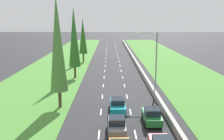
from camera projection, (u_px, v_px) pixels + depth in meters
ground_plane at (112, 63)px, 62.40m from camera, size 300.00×300.00×0.00m
grass_verge_left at (61, 63)px, 62.26m from camera, size 14.00×140.00×0.04m
grass_verge_right at (170, 63)px, 62.54m from camera, size 14.00×140.00×0.04m
median_barrier at (135, 62)px, 62.37m from camera, size 0.44×120.00×0.85m
lane_markings at (112, 63)px, 62.39m from camera, size 3.64×116.00×0.01m
grey_hatchback_centre_lane at (117, 125)px, 24.35m from camera, size 1.74×3.90×1.72m
teal_sedan_centre_lane_fourth at (118, 105)px, 30.12m from camera, size 1.82×4.50×1.64m
green_hatchback_right_lane at (152, 116)px, 26.64m from camera, size 1.74×3.90×1.72m
poplar_tree_second at (58, 44)px, 30.04m from camera, size 2.14×2.14×13.68m
poplar_tree_third at (74, 37)px, 45.84m from camera, size 2.12×2.12×12.91m
poplar_tree_fourth at (83, 36)px, 63.38m from camera, size 2.07×2.07×10.97m
street_light_mast at (154, 57)px, 38.21m from camera, size 3.20×0.28×9.00m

